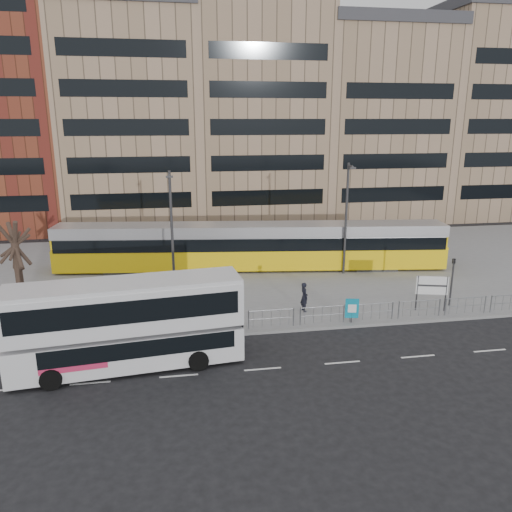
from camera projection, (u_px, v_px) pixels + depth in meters
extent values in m
plane|color=black|center=(285.00, 332.00, 28.11)|extent=(120.00, 120.00, 0.00)
cube|color=slate|center=(252.00, 270.00, 39.50)|extent=(64.00, 24.00, 0.15)
cube|color=gray|center=(285.00, 331.00, 28.14)|extent=(64.00, 0.25, 0.17)
cube|color=#997C62|center=(133.00, 124.00, 55.92)|extent=(14.00, 16.00, 22.00)
cube|color=#38383D|center=(126.00, 11.00, 52.82)|extent=(14.40, 16.40, 1.20)
cube|color=#997C62|center=(256.00, 115.00, 57.87)|extent=(14.00, 16.00, 24.00)
cube|color=#997C62|center=(369.00, 128.00, 60.49)|extent=(14.00, 16.00, 21.00)
cube|color=#38383D|center=(375.00, 29.00, 57.54)|extent=(14.40, 16.40, 1.20)
cube|color=#997C62|center=(476.00, 120.00, 62.45)|extent=(14.00, 16.00, 23.00)
cube|color=#38383D|center=(488.00, 14.00, 59.22)|extent=(14.40, 16.40, 1.20)
cylinder|color=gray|center=(317.00, 307.00, 28.59)|extent=(32.00, 0.05, 0.05)
cylinder|color=gray|center=(317.00, 315.00, 28.72)|extent=(32.00, 0.04, 0.04)
cylinder|color=gray|center=(23.00, 334.00, 26.18)|extent=(0.07, 0.07, 1.10)
cube|color=white|center=(323.00, 364.00, 24.47)|extent=(62.00, 0.12, 0.01)
cube|color=silver|center=(129.00, 347.00, 23.97)|extent=(11.02, 3.66, 1.67)
cube|color=silver|center=(126.00, 307.00, 23.42)|extent=(11.02, 3.66, 2.07)
cube|color=silver|center=(124.00, 285.00, 23.13)|extent=(11.01, 3.56, 0.30)
cube|color=black|center=(139.00, 338.00, 24.00)|extent=(9.07, 3.49, 0.84)
cube|color=black|center=(126.00, 303.00, 23.37)|extent=(10.44, 3.63, 1.08)
cube|color=#C62751|center=(75.00, 354.00, 23.35)|extent=(3.21, 2.84, 0.49)
cylinder|color=black|center=(198.00, 361.00, 23.77)|extent=(1.01, 0.40, 0.98)
cylinder|color=black|center=(191.00, 339.00, 26.10)|extent=(1.01, 0.40, 0.98)
cylinder|color=black|center=(51.00, 380.00, 22.06)|extent=(1.01, 0.40, 0.98)
cylinder|color=black|center=(57.00, 355.00, 24.39)|extent=(1.01, 0.40, 0.98)
cube|color=yellow|center=(252.00, 256.00, 39.38)|extent=(30.42, 6.65, 1.73)
cube|color=black|center=(251.00, 241.00, 39.07)|extent=(29.99, 6.63, 0.97)
cube|color=#BBBBC0|center=(251.00, 230.00, 38.82)|extent=(30.39, 6.42, 0.87)
cube|color=yellow|center=(433.00, 245.00, 39.75)|extent=(1.59, 2.58, 2.81)
cube|color=yellow|center=(65.00, 249.00, 38.64)|extent=(1.59, 2.58, 2.81)
cylinder|color=#2D2D30|center=(252.00, 246.00, 39.17)|extent=(2.88, 2.88, 3.25)
cube|color=#2D2D30|center=(373.00, 263.00, 39.96)|extent=(3.56, 3.11, 0.54)
cube|color=#2D2D30|center=(128.00, 266.00, 39.21)|extent=(3.56, 3.11, 0.54)
cylinder|color=#2D2D30|center=(417.00, 293.00, 30.71)|extent=(0.10, 0.10, 2.21)
cylinder|color=#2D2D30|center=(446.00, 294.00, 30.55)|extent=(0.10, 0.10, 2.21)
cube|color=white|center=(432.00, 285.00, 30.49)|extent=(1.87, 0.57, 1.15)
cylinder|color=#2D2D30|center=(352.00, 316.00, 28.99)|extent=(0.06, 0.06, 0.78)
cube|color=#0B80A2|center=(352.00, 308.00, 28.86)|extent=(0.78, 0.22, 1.18)
cube|color=white|center=(352.00, 309.00, 28.83)|extent=(0.48, 0.11, 0.49)
imported|color=black|center=(304.00, 297.00, 30.59)|extent=(0.52, 0.72, 1.84)
cylinder|color=#2D2D30|center=(223.00, 305.00, 27.60)|extent=(0.12, 0.12, 3.00)
imported|color=#2D2D30|center=(222.00, 287.00, 27.31)|extent=(0.20, 0.23, 1.00)
cylinder|color=#2D2D30|center=(452.00, 283.00, 31.37)|extent=(0.12, 0.12, 3.00)
imported|color=#2D2D30|center=(453.00, 266.00, 31.07)|extent=(0.19, 0.22, 1.00)
cylinder|color=#2D2D30|center=(172.00, 233.00, 33.13)|extent=(0.18, 0.18, 8.26)
cylinder|color=#2D2D30|center=(169.00, 174.00, 31.70)|extent=(0.14, 0.90, 0.14)
cube|color=#2D2D30|center=(169.00, 177.00, 31.30)|extent=(0.45, 0.20, 0.12)
cylinder|color=#2D2D30|center=(346.00, 220.00, 37.23)|extent=(0.18, 0.18, 8.39)
cylinder|color=#2D2D30|center=(350.00, 166.00, 35.79)|extent=(0.14, 0.90, 0.14)
cube|color=#2D2D30|center=(353.00, 168.00, 35.38)|extent=(0.45, 0.20, 0.12)
cylinder|color=black|center=(20.00, 280.00, 29.49)|extent=(0.44, 0.44, 4.56)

